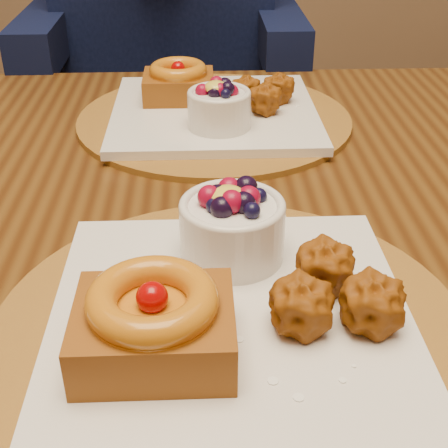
{
  "coord_description": "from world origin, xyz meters",
  "views": [
    {
      "loc": [
        0.04,
        -0.5,
        1.09
      ],
      "look_at": [
        0.06,
        -0.07,
        0.82
      ],
      "focal_mm": 50.0,
      "sensor_mm": 36.0,
      "label": 1
    }
  ],
  "objects_px": {
    "place_setting_near": "(227,300)",
    "chair_far": "(141,145)",
    "place_setting_far": "(213,108)",
    "dining_table": "(220,255)"
  },
  "relations": [
    {
      "from": "place_setting_near",
      "to": "chair_far",
      "type": "xyz_separation_m",
      "value": [
        -0.16,
        1.01,
        -0.31
      ]
    },
    {
      "from": "place_setting_near",
      "to": "chair_far",
      "type": "bearing_deg",
      "value": 98.97
    },
    {
      "from": "dining_table",
      "to": "place_setting_near",
      "type": "bearing_deg",
      "value": -90.78
    },
    {
      "from": "place_setting_near",
      "to": "place_setting_far",
      "type": "bearing_deg",
      "value": 89.88
    },
    {
      "from": "place_setting_far",
      "to": "chair_far",
      "type": "distance_m",
      "value": 0.68
    },
    {
      "from": "place_setting_far",
      "to": "chair_far",
      "type": "relative_size",
      "value": 0.45
    },
    {
      "from": "place_setting_near",
      "to": "dining_table",
      "type": "bearing_deg",
      "value": 89.22
    },
    {
      "from": "chair_far",
      "to": "place_setting_near",
      "type": "bearing_deg",
      "value": -58.3
    },
    {
      "from": "chair_far",
      "to": "dining_table",
      "type": "bearing_deg",
      "value": -55.74
    },
    {
      "from": "place_setting_near",
      "to": "place_setting_far",
      "type": "relative_size",
      "value": 1.0
    }
  ]
}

